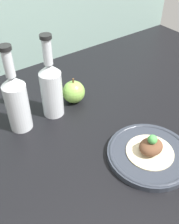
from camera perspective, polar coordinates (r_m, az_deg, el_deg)
ground_plane at (r=87.65cm, az=0.24°, el=-5.73°), size 180.00×110.00×4.00cm
plate at (r=80.79cm, az=12.90°, el=-8.85°), size 25.21×25.21×2.17cm
plated_food at (r=78.81cm, az=13.19°, el=-7.53°), size 14.10×14.10×6.77cm
cider_bottle_left at (r=84.97cm, az=-15.62°, el=2.47°), size 7.37×7.37×29.40cm
cider_bottle_right at (r=88.66cm, az=-8.33°, el=5.36°), size 7.37×7.37×29.40cm
apple at (r=97.57cm, az=-3.46°, el=4.40°), size 8.39×8.39×10.00cm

